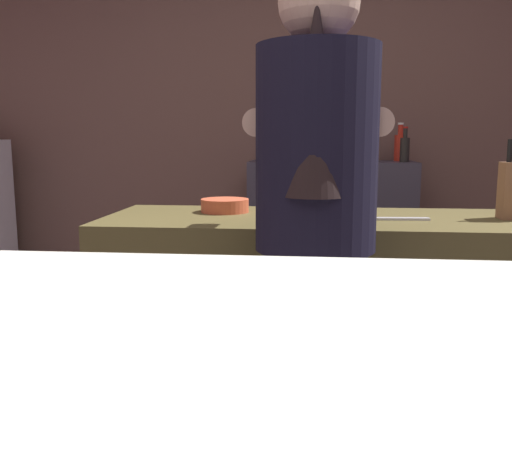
{
  "coord_description": "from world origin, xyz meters",
  "views": [
    {
      "loc": [
        0.05,
        -1.25,
        1.19
      ],
      "look_at": [
        0.0,
        -0.75,
        1.11
      ],
      "focal_mm": 39.16,
      "sensor_mm": 36.0,
      "label": 1
    }
  ],
  "objects_px": {
    "chefs_knife": "(395,219)",
    "bottle_hot_sauce": "(362,144)",
    "bartender": "(315,220)",
    "bottle_olive_oil": "(346,149)",
    "mixing_bowl": "(225,205)",
    "bottle_soy": "(400,146)",
    "bottle_vinegar": "(405,148)"
  },
  "relations": [
    {
      "from": "chefs_knife",
      "to": "bottle_hot_sauce",
      "type": "distance_m",
      "value": 1.19
    },
    {
      "from": "chefs_knife",
      "to": "bottle_soy",
      "type": "relative_size",
      "value": 1.12
    },
    {
      "from": "bottle_vinegar",
      "to": "bottle_hot_sauce",
      "type": "bearing_deg",
      "value": 168.29
    },
    {
      "from": "chefs_knife",
      "to": "bottle_olive_oil",
      "type": "relative_size",
      "value": 1.38
    },
    {
      "from": "bottle_hot_sauce",
      "to": "bartender",
      "type": "bearing_deg",
      "value": -99.37
    },
    {
      "from": "bartender",
      "to": "bottle_olive_oil",
      "type": "bearing_deg",
      "value": -3.39
    },
    {
      "from": "bartender",
      "to": "chefs_knife",
      "type": "relative_size",
      "value": 6.9
    },
    {
      "from": "mixing_bowl",
      "to": "chefs_knife",
      "type": "xyz_separation_m",
      "value": [
        0.63,
        -0.15,
        -0.02
      ]
    },
    {
      "from": "bottle_hot_sauce",
      "to": "chefs_knife",
      "type": "bearing_deg",
      "value": -88.96
    },
    {
      "from": "mixing_bowl",
      "to": "bottle_olive_oil",
      "type": "distance_m",
      "value": 1.13
    },
    {
      "from": "mixing_bowl",
      "to": "bottle_olive_oil",
      "type": "relative_size",
      "value": 1.06
    },
    {
      "from": "mixing_bowl",
      "to": "bottle_olive_oil",
      "type": "xyz_separation_m",
      "value": [
        0.52,
        0.98,
        0.2
      ]
    },
    {
      "from": "bartender",
      "to": "mixing_bowl",
      "type": "xyz_separation_m",
      "value": [
        -0.34,
        0.56,
        -0.03
      ]
    },
    {
      "from": "bottle_hot_sauce",
      "to": "bottle_olive_oil",
      "type": "bearing_deg",
      "value": -160.02
    },
    {
      "from": "mixing_bowl",
      "to": "chefs_knife",
      "type": "height_order",
      "value": "mixing_bowl"
    },
    {
      "from": "chefs_knife",
      "to": "bottle_vinegar",
      "type": "xyz_separation_m",
      "value": [
        0.2,
        1.12,
        0.23
      ]
    },
    {
      "from": "chefs_knife",
      "to": "bottle_hot_sauce",
      "type": "bearing_deg",
      "value": 87.5
    },
    {
      "from": "mixing_bowl",
      "to": "bottle_soy",
      "type": "bearing_deg",
      "value": 53.43
    },
    {
      "from": "bartender",
      "to": "bottle_olive_oil",
      "type": "height_order",
      "value": "bartender"
    },
    {
      "from": "bottle_soy",
      "to": "bottle_vinegar",
      "type": "bearing_deg",
      "value": -88.61
    },
    {
      "from": "chefs_knife",
      "to": "bottle_soy",
      "type": "bearing_deg",
      "value": 77.45
    },
    {
      "from": "bottle_olive_oil",
      "to": "bottle_vinegar",
      "type": "bearing_deg",
      "value": -2.64
    },
    {
      "from": "bartender",
      "to": "bottle_vinegar",
      "type": "relative_size",
      "value": 8.77
    },
    {
      "from": "bottle_vinegar",
      "to": "bottle_olive_oil",
      "type": "height_order",
      "value": "bottle_vinegar"
    },
    {
      "from": "bottle_soy",
      "to": "bottle_olive_oil",
      "type": "xyz_separation_m",
      "value": [
        -0.31,
        -0.13,
        -0.02
      ]
    },
    {
      "from": "bartender",
      "to": "mixing_bowl",
      "type": "height_order",
      "value": "bartender"
    },
    {
      "from": "bottle_soy",
      "to": "bartender",
      "type": "bearing_deg",
      "value": -106.05
    },
    {
      "from": "chefs_knife",
      "to": "bottle_olive_oil",
      "type": "height_order",
      "value": "bottle_olive_oil"
    },
    {
      "from": "bottle_vinegar",
      "to": "bottle_soy",
      "type": "height_order",
      "value": "bottle_soy"
    },
    {
      "from": "mixing_bowl",
      "to": "bottle_vinegar",
      "type": "xyz_separation_m",
      "value": [
        0.83,
        0.97,
        0.2
      ]
    },
    {
      "from": "mixing_bowl",
      "to": "bottle_hot_sauce",
      "type": "xyz_separation_m",
      "value": [
        0.6,
        1.01,
        0.23
      ]
    },
    {
      "from": "chefs_knife",
      "to": "bottle_soy",
      "type": "height_order",
      "value": "bottle_soy"
    }
  ]
}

